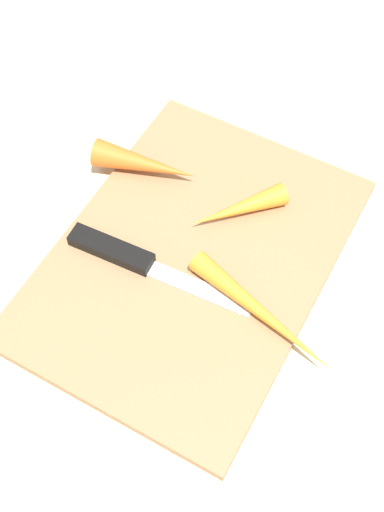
{
  "coord_description": "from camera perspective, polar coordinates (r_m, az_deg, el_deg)",
  "views": [
    {
      "loc": [
        -0.31,
        -0.17,
        0.59
      ],
      "look_at": [
        0.0,
        0.0,
        0.01
      ],
      "focal_mm": 46.91,
      "sensor_mm": 36.0,
      "label": 1
    }
  ],
  "objects": [
    {
      "name": "carrot_medium",
      "position": [
        0.73,
        -4.03,
        7.82
      ],
      "size": [
        0.05,
        0.12,
        0.03
      ],
      "primitive_type": "cone",
      "rotation": [
        0.0,
        1.57,
        4.92
      ],
      "color": "orange",
      "rests_on": "cutting_board"
    },
    {
      "name": "carrot_shortest",
      "position": [
        0.7,
        4.01,
        4.06
      ],
      "size": [
        0.1,
        0.08,
        0.02
      ],
      "primitive_type": "cone",
      "rotation": [
        0.0,
        1.57,
        2.46
      ],
      "color": "orange",
      "rests_on": "cutting_board"
    },
    {
      "name": "carrot_longest",
      "position": [
        0.64,
        5.9,
        -4.81
      ],
      "size": [
        0.06,
        0.17,
        0.02
      ],
      "primitive_type": "cone",
      "rotation": [
        0.0,
        1.57,
        4.45
      ],
      "color": "orange",
      "rests_on": "cutting_board"
    },
    {
      "name": "cutting_board",
      "position": [
        0.68,
        0.0,
        -0.27
      ],
      "size": [
        0.36,
        0.26,
        0.01
      ],
      "primitive_type": "cube",
      "color": "#99704C",
      "rests_on": "ground_plane"
    },
    {
      "name": "knife",
      "position": [
        0.68,
        -5.92,
        0.13
      ],
      "size": [
        0.03,
        0.2,
        0.01
      ],
      "rotation": [
        0.0,
        0.0,
        4.77
      ],
      "color": "#B7B7BC",
      "rests_on": "cutting_board"
    },
    {
      "name": "ground_plane",
      "position": [
        0.69,
        0.0,
        -0.53
      ],
      "size": [
        1.4,
        1.4,
        0.0
      ],
      "primitive_type": "plane",
      "color": "#C6B793"
    }
  ]
}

